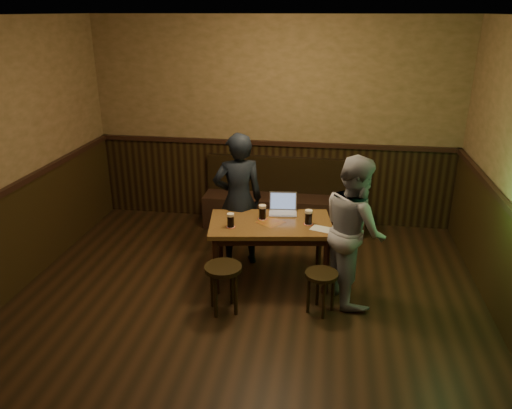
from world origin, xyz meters
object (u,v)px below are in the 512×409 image
object	(u,v)px
pint_right	(309,217)
pint_mid	(262,212)
pint_left	(231,220)
laptop	(283,208)
person_suit	(238,200)
stool_right	(321,281)
person_grey	(354,230)
stool_left	(223,275)
bench	(284,205)
pub_table	(270,230)

from	to	relation	value
pint_right	pint_mid	bearing A→B (deg)	172.72
pint_left	laptop	distance (m)	0.70
laptop	person_suit	distance (m)	0.53
stool_right	person_grey	xyz separation A→B (m)	(0.30, 0.34, 0.42)
stool_right	person_suit	distance (m)	1.44
stool_left	pint_left	size ratio (longest dim) A/B	3.25
person_suit	stool_right	bearing A→B (deg)	116.05
stool_left	laptop	xyz separation A→B (m)	(0.48, 0.99, 0.36)
stool_right	pint_mid	xyz separation A→B (m)	(-0.68, 0.64, 0.43)
bench	pint_right	xyz separation A→B (m)	(0.41, -1.52, 0.47)
person_suit	pint_mid	bearing A→B (deg)	116.80
stool_right	pint_right	world-z (taller)	pint_right
pub_table	laptop	xyz separation A→B (m)	(0.10, 0.30, 0.15)
stool_left	bench	bearing A→B (deg)	80.32
stool_left	pint_left	distance (m)	0.63
bench	laptop	size ratio (longest dim) A/B	6.60
laptop	person_suit	size ratio (longest dim) A/B	0.21
bench	person_grey	size ratio (longest dim) A/B	1.42
pint_left	person_grey	world-z (taller)	person_grey
person_suit	person_grey	size ratio (longest dim) A/B	1.03
stool_left	person_grey	size ratio (longest dim) A/B	0.33
person_grey	stool_left	bearing A→B (deg)	91.57
laptop	person_suit	world-z (taller)	person_suit
pub_table	pint_mid	distance (m)	0.21
pub_table	pint_left	xyz separation A→B (m)	(-0.40, -0.19, 0.17)
stool_left	stool_right	bearing A→B (deg)	7.39
stool_left	person_suit	xyz separation A→B (m)	(-0.04, 1.06, 0.39)
pub_table	stool_left	distance (m)	0.82
bench	pint_right	distance (m)	1.64
pub_table	laptop	size ratio (longest dim) A/B	4.22
pint_left	pub_table	bearing A→B (deg)	25.29
pub_table	person_grey	distance (m)	0.92
pub_table	person_suit	size ratio (longest dim) A/B	0.89
pint_right	pint_left	bearing A→B (deg)	-166.11
stool_left	laptop	size ratio (longest dim) A/B	1.51
pint_mid	stool_right	bearing A→B (deg)	-43.40
pub_table	laptop	bearing A→B (deg)	62.11
bench	pub_table	distance (m)	1.56
stool_left	pint_mid	xyz separation A→B (m)	(0.28, 0.77, 0.38)
stool_left	pint_right	world-z (taller)	pint_right
pint_left	person_suit	size ratio (longest dim) A/B	0.10
bench	pint_left	size ratio (longest dim) A/B	14.23
pint_mid	pint_right	size ratio (longest dim) A/B	1.01
pint_mid	person_grey	world-z (taller)	person_grey
bench	pint_right	bearing A→B (deg)	-75.03
stool_left	laptop	bearing A→B (deg)	63.99
pint_left	person_suit	distance (m)	0.56
stool_left	person_suit	world-z (taller)	person_suit
stool_left	pint_mid	size ratio (longest dim) A/B	3.05
stool_right	pint_mid	bearing A→B (deg)	136.60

